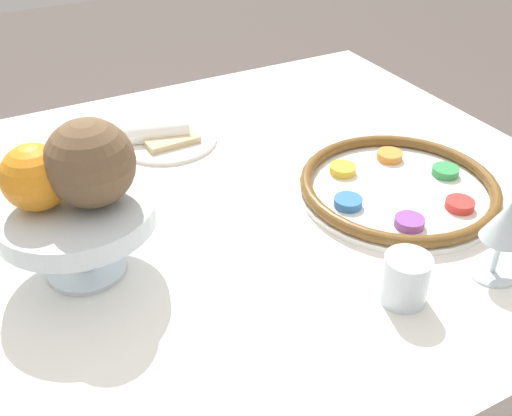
# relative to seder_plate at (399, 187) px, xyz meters

# --- Properties ---
(dining_table) EXTENTS (1.14, 1.00, 0.74)m
(dining_table) POSITION_rel_seder_plate_xyz_m (0.24, -0.11, -0.39)
(dining_table) COLOR white
(dining_table) RESTS_ON ground_plane
(seder_plate) EXTENTS (0.33, 0.33, 0.03)m
(seder_plate) POSITION_rel_seder_plate_xyz_m (0.00, 0.00, 0.00)
(seder_plate) COLOR white
(seder_plate) RESTS_ON dining_table
(wine_glass) EXTENTS (0.07, 0.07, 0.12)m
(wine_glass) POSITION_rel_seder_plate_xyz_m (0.01, 0.22, 0.07)
(wine_glass) COLOR silver
(wine_glass) RESTS_ON dining_table
(fruit_stand) EXTENTS (0.22, 0.22, 0.12)m
(fruit_stand) POSITION_rel_seder_plate_xyz_m (0.52, -0.05, 0.08)
(fruit_stand) COLOR silver
(fruit_stand) RESTS_ON dining_table
(orange_fruit) EXTENTS (0.09, 0.09, 0.09)m
(orange_fruit) POSITION_rel_seder_plate_xyz_m (0.55, -0.06, 0.14)
(orange_fruit) COLOR orange
(orange_fruit) RESTS_ON fruit_stand
(coconut) EXTENTS (0.12, 0.12, 0.12)m
(coconut) POSITION_rel_seder_plate_xyz_m (0.49, -0.04, 0.16)
(coconut) COLOR brown
(coconut) RESTS_ON fruit_stand
(bread_plate) EXTENTS (0.19, 0.19, 0.02)m
(bread_plate) POSITION_rel_seder_plate_xyz_m (0.28, -0.36, -0.01)
(bread_plate) COLOR silver
(bread_plate) RESTS_ON dining_table
(napkin_roll) EXTENTS (0.18, 0.09, 0.04)m
(napkin_roll) POSITION_rel_seder_plate_xyz_m (0.32, -0.37, 0.01)
(napkin_roll) COLOR white
(napkin_roll) RESTS_ON dining_table
(cup_near) EXTENTS (0.06, 0.06, 0.07)m
(cup_near) POSITION_rel_seder_plate_xyz_m (0.16, 0.20, 0.02)
(cup_near) COLOR silver
(cup_near) RESTS_ON dining_table
(spoon) EXTENTS (0.18, 0.04, 0.01)m
(spoon) POSITION_rel_seder_plate_xyz_m (0.30, -0.42, -0.01)
(spoon) COLOR silver
(spoon) RESTS_ON dining_table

